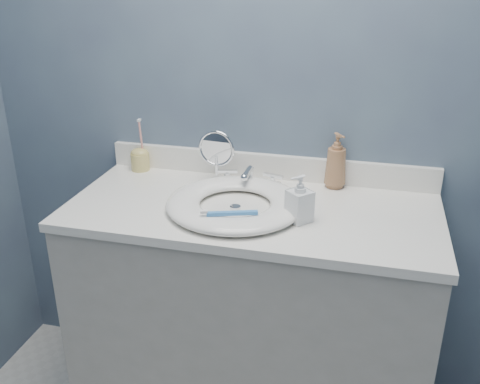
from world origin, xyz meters
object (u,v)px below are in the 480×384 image
(makeup_mirror, at_px, (217,155))
(toothbrush_holder, at_px, (140,158))
(soap_bottle_clear, at_px, (300,199))
(soap_bottle_amber, at_px, (336,161))

(makeup_mirror, relative_size, toothbrush_holder, 0.98)
(toothbrush_holder, bearing_deg, makeup_mirror, -9.92)
(soap_bottle_clear, relative_size, toothbrush_holder, 0.74)
(soap_bottle_amber, distance_m, toothbrush_holder, 0.74)
(makeup_mirror, relative_size, soap_bottle_amber, 1.00)
(soap_bottle_clear, bearing_deg, toothbrush_holder, -160.61)
(makeup_mirror, bearing_deg, soap_bottle_amber, 12.28)
(makeup_mirror, xyz_separation_m, soap_bottle_amber, (0.42, 0.07, -0.01))
(soap_bottle_clear, height_order, toothbrush_holder, toothbrush_holder)
(toothbrush_holder, bearing_deg, soap_bottle_amber, 0.78)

